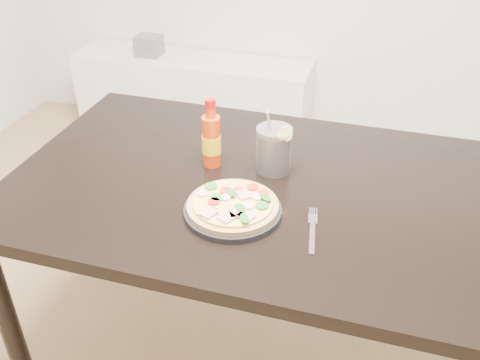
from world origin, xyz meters
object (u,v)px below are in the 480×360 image
(fork, at_px, (312,229))
(dining_table, at_px, (252,205))
(pizza, at_px, (233,205))
(hot_sauce_bottle, at_px, (211,140))
(media_console, at_px, (193,98))
(plate, at_px, (233,211))
(cola_cup, at_px, (274,150))

(fork, bearing_deg, dining_table, 131.73)
(pizza, bearing_deg, hot_sauce_bottle, 121.57)
(pizza, relative_size, hot_sauce_bottle, 1.12)
(media_console, bearing_deg, plate, -65.02)
(pizza, height_order, media_console, pizza)
(dining_table, bearing_deg, fork, -39.38)
(fork, height_order, media_console, fork)
(hot_sauce_bottle, bearing_deg, fork, -33.06)
(hot_sauce_bottle, height_order, media_console, hot_sauce_bottle)
(plate, xyz_separation_m, fork, (0.21, -0.01, -0.01))
(pizza, bearing_deg, media_console, 114.99)
(dining_table, bearing_deg, media_console, 117.49)
(dining_table, distance_m, plate, 0.19)
(pizza, xyz_separation_m, cola_cup, (0.05, 0.24, 0.04))
(dining_table, distance_m, cola_cup, 0.17)
(media_console, bearing_deg, pizza, -65.01)
(dining_table, relative_size, pizza, 5.79)
(plate, bearing_deg, pizza, -48.08)
(cola_cup, xyz_separation_m, media_console, (-0.84, 1.44, -0.57))
(plate, distance_m, fork, 0.22)
(hot_sauce_bottle, distance_m, media_console, 1.71)
(cola_cup, bearing_deg, media_console, 120.08)
(plate, bearing_deg, dining_table, 87.26)
(pizza, bearing_deg, fork, -1.97)
(pizza, bearing_deg, cola_cup, 78.65)
(plate, height_order, pizza, pizza)
(dining_table, height_order, cola_cup, cola_cup)
(hot_sauce_bottle, relative_size, cola_cup, 1.10)
(plate, xyz_separation_m, media_console, (-0.78, 1.68, -0.51))
(dining_table, distance_m, media_console, 1.77)
(fork, relative_size, media_console, 0.13)
(cola_cup, height_order, fork, cola_cup)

